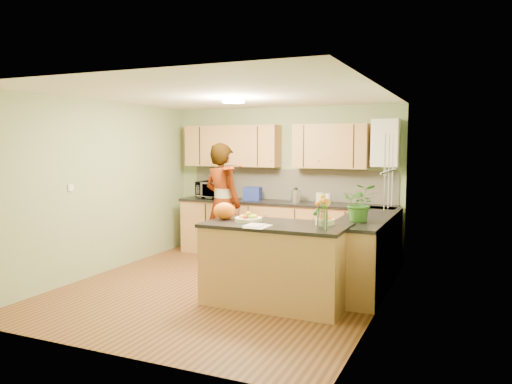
% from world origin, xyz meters
% --- Properties ---
extents(floor, '(4.50, 4.50, 0.00)m').
position_xyz_m(floor, '(0.00, 0.00, 0.00)').
color(floor, '#502D17').
rests_on(floor, ground).
extents(ceiling, '(4.00, 4.50, 0.02)m').
position_xyz_m(ceiling, '(0.00, 0.00, 2.50)').
color(ceiling, white).
rests_on(ceiling, wall_back).
extents(wall_back, '(4.00, 0.02, 2.50)m').
position_xyz_m(wall_back, '(0.00, 2.25, 1.25)').
color(wall_back, '#96A777').
rests_on(wall_back, floor).
extents(wall_front, '(4.00, 0.02, 2.50)m').
position_xyz_m(wall_front, '(0.00, -2.25, 1.25)').
color(wall_front, '#96A777').
rests_on(wall_front, floor).
extents(wall_left, '(0.02, 4.50, 2.50)m').
position_xyz_m(wall_left, '(-2.00, 0.00, 1.25)').
color(wall_left, '#96A777').
rests_on(wall_left, floor).
extents(wall_right, '(0.02, 4.50, 2.50)m').
position_xyz_m(wall_right, '(2.00, 0.00, 1.25)').
color(wall_right, '#96A777').
rests_on(wall_right, floor).
extents(back_counter, '(3.64, 0.62, 0.94)m').
position_xyz_m(back_counter, '(0.10, 1.95, 0.47)').
color(back_counter, '#A57242').
rests_on(back_counter, floor).
extents(right_counter, '(0.62, 2.24, 0.94)m').
position_xyz_m(right_counter, '(1.70, 0.85, 0.47)').
color(right_counter, '#A57242').
rests_on(right_counter, floor).
extents(splashback, '(3.60, 0.02, 0.52)m').
position_xyz_m(splashback, '(0.10, 2.23, 1.20)').
color(splashback, beige).
rests_on(splashback, back_counter).
extents(upper_cabinets, '(3.20, 0.34, 0.70)m').
position_xyz_m(upper_cabinets, '(-0.18, 2.08, 1.85)').
color(upper_cabinets, '#A57242').
rests_on(upper_cabinets, wall_back).
extents(boiler, '(0.40, 0.30, 0.86)m').
position_xyz_m(boiler, '(1.70, 2.09, 1.90)').
color(boiler, white).
rests_on(boiler, wall_back).
extents(window_right, '(0.01, 1.30, 1.05)m').
position_xyz_m(window_right, '(1.99, 0.60, 1.55)').
color(window_right, white).
rests_on(window_right, wall_right).
extents(light_switch, '(0.02, 0.09, 0.09)m').
position_xyz_m(light_switch, '(-1.99, -0.60, 1.30)').
color(light_switch, white).
rests_on(light_switch, wall_left).
extents(ceiling_lamp, '(0.30, 0.30, 0.07)m').
position_xyz_m(ceiling_lamp, '(0.00, 0.30, 2.46)').
color(ceiling_lamp, '#FFEABF').
rests_on(ceiling_lamp, ceiling).
extents(peninsula_island, '(1.68, 0.86, 0.96)m').
position_xyz_m(peninsula_island, '(0.85, -0.32, 0.48)').
color(peninsula_island, '#A57242').
rests_on(peninsula_island, floor).
extents(fruit_dish, '(0.32, 0.32, 0.11)m').
position_xyz_m(fruit_dish, '(0.50, -0.32, 1.01)').
color(fruit_dish, '#EFE6BF').
rests_on(fruit_dish, peninsula_island).
extents(orange_bowl, '(0.22, 0.22, 0.13)m').
position_xyz_m(orange_bowl, '(1.40, -0.17, 1.02)').
color(orange_bowl, '#EFE6BF').
rests_on(orange_bowl, peninsula_island).
extents(flower_vase, '(0.24, 0.24, 0.44)m').
position_xyz_m(flower_vase, '(1.45, -0.50, 1.25)').
color(flower_vase, silver).
rests_on(flower_vase, peninsula_island).
extents(orange_bag, '(0.35, 0.32, 0.21)m').
position_xyz_m(orange_bag, '(0.15, -0.27, 1.07)').
color(orange_bag, orange).
rests_on(orange_bag, peninsula_island).
extents(papers, '(0.24, 0.32, 0.01)m').
position_xyz_m(papers, '(0.75, -0.62, 0.97)').
color(papers, white).
rests_on(papers, peninsula_island).
extents(violinist, '(0.80, 0.64, 1.90)m').
position_xyz_m(violinist, '(-0.62, 1.18, 0.95)').
color(violinist, tan).
rests_on(violinist, floor).
extents(violin, '(0.59, 0.51, 0.15)m').
position_xyz_m(violin, '(-0.42, 0.96, 1.52)').
color(violin, '#571C05').
rests_on(violin, violinist).
extents(microwave, '(0.59, 0.45, 0.30)m').
position_xyz_m(microwave, '(-1.19, 1.92, 1.09)').
color(microwave, white).
rests_on(microwave, back_counter).
extents(blue_box, '(0.30, 0.24, 0.22)m').
position_xyz_m(blue_box, '(-0.45, 1.93, 1.05)').
color(blue_box, navy).
rests_on(blue_box, back_counter).
extents(kettle, '(0.15, 0.15, 0.28)m').
position_xyz_m(kettle, '(0.31, 1.95, 1.05)').
color(kettle, silver).
rests_on(kettle, back_counter).
extents(jar_cream, '(0.11, 0.11, 0.17)m').
position_xyz_m(jar_cream, '(0.70, 1.99, 1.02)').
color(jar_cream, '#EFE6BF').
rests_on(jar_cream, back_counter).
extents(jar_white, '(0.12, 0.12, 0.16)m').
position_xyz_m(jar_white, '(0.85, 1.95, 1.02)').
color(jar_white, white).
rests_on(jar_white, back_counter).
extents(potted_plant, '(0.47, 0.42, 0.47)m').
position_xyz_m(potted_plant, '(1.70, 0.33, 1.17)').
color(potted_plant, '#336C24').
rests_on(potted_plant, right_counter).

